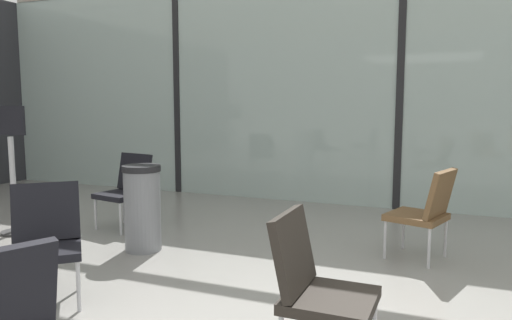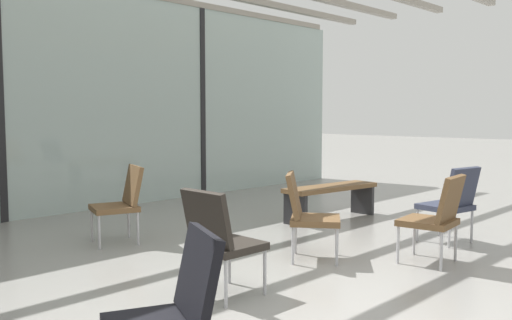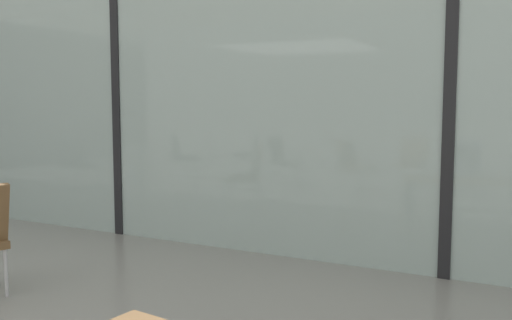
% 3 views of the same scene
% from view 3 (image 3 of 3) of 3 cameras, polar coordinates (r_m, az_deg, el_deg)
% --- Properties ---
extents(glass_curtain_wall, '(14.00, 0.08, 3.31)m').
position_cam_3_polar(glass_curtain_wall, '(6.42, -13.75, 7.37)').
color(glass_curtain_wall, '#A3B7B2').
rests_on(glass_curtain_wall, ground).
extents(window_mullion_1, '(0.10, 0.12, 3.31)m').
position_cam_3_polar(window_mullion_1, '(6.42, -13.75, 7.37)').
color(window_mullion_1, black).
rests_on(window_mullion_1, ground).
extents(window_mullion_2, '(0.10, 0.12, 3.31)m').
position_cam_3_polar(window_mullion_2, '(4.88, 19.17, 7.81)').
color(window_mullion_2, black).
rests_on(window_mullion_2, ground).
extents(parked_airplane, '(11.06, 3.61, 3.61)m').
position_cam_3_polar(parked_airplane, '(11.22, 7.05, 7.46)').
color(parked_airplane, silver).
rests_on(parked_airplane, ground).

